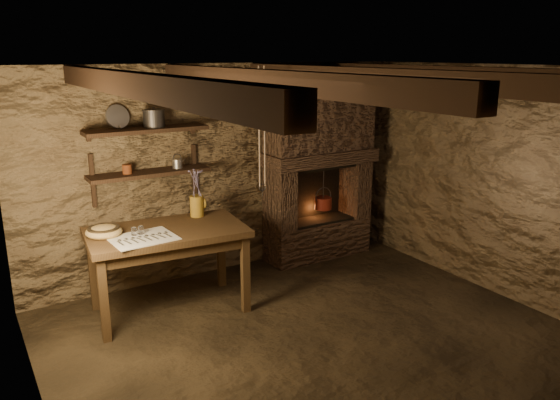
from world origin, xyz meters
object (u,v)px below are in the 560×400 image
wooden_bowl (104,232)px  stoneware_jug (197,196)px  iron_stockpot (154,119)px  red_pot (323,202)px  work_table (168,267)px

wooden_bowl → stoneware_jug: bearing=7.9°
stoneware_jug → iron_stockpot: 0.89m
stoneware_jug → wooden_bowl: stoneware_jug is taller
wooden_bowl → iron_stockpot: 1.27m
wooden_bowl → red_pot: 2.79m
wooden_bowl → work_table: bearing=-10.9°
work_table → stoneware_jug: bearing=35.4°
iron_stockpot → wooden_bowl: bearing=-146.7°
work_table → wooden_bowl: bearing=174.7°
iron_stockpot → red_pot: (2.06, -0.12, -1.15)m
iron_stockpot → red_pot: iron_stockpot is taller
iron_stockpot → red_pot: bearing=-3.3°
work_table → red_pot: (2.20, 0.45, 0.24)m
stoneware_jug → red_pot: stoneware_jug is taller
stoneware_jug → red_pot: bearing=27.3°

